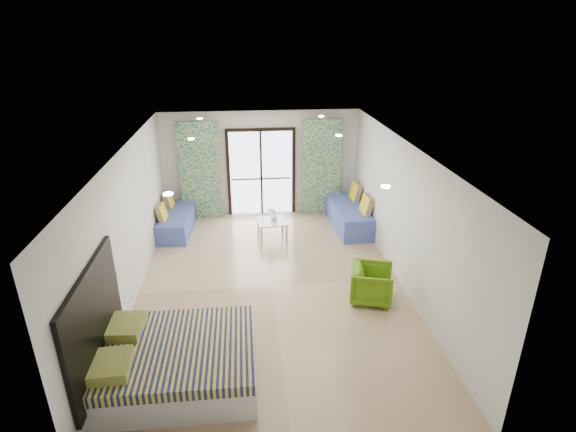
{
  "coord_description": "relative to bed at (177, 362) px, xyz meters",
  "views": [
    {
      "loc": [
        -0.44,
        -7.41,
        4.61
      ],
      "look_at": [
        0.39,
        0.71,
        1.15
      ],
      "focal_mm": 28.0,
      "sensor_mm": 36.0,
      "label": 1
    }
  ],
  "objects": [
    {
      "name": "daybed_right",
      "position": [
        3.6,
        4.92,
        -0.0
      ],
      "size": [
        0.85,
        2.01,
        0.98
      ],
      "rotation": [
        0.0,
        0.0,
        0.04
      ],
      "color": "#43579F",
      "rests_on": "floor"
    },
    {
      "name": "downlight_a",
      "position": [
        0.08,
        0.32,
        2.37
      ],
      "size": [
        0.12,
        0.12,
        0.02
      ],
      "primitive_type": "cylinder",
      "color": "#FFE0B2",
      "rests_on": "ceiling"
    },
    {
      "name": "floor",
      "position": [
        1.48,
        2.32,
        -0.3
      ],
      "size": [
        5.0,
        7.5,
        0.01
      ],
      "primitive_type": null,
      "color": "#9A7C5C",
      "rests_on": "ground"
    },
    {
      "name": "headboard",
      "position": [
        -0.98,
        0.0,
        0.75
      ],
      "size": [
        0.06,
        2.1,
        1.5
      ],
      "primitive_type": "cube",
      "color": "black",
      "rests_on": "floor"
    },
    {
      "name": "daybed_left",
      "position": [
        -0.64,
        5.07,
        -0.04
      ],
      "size": [
        0.78,
        1.78,
        0.86
      ],
      "rotation": [
        0.0,
        0.0,
        -0.06
      ],
      "color": "#43579F",
      "rests_on": "floor"
    },
    {
      "name": "downlight_e",
      "position": [
        0.08,
        5.32,
        2.37
      ],
      "size": [
        0.12,
        0.12,
        0.02
      ],
      "primitive_type": "cylinder",
      "color": "#FFE0B2",
      "rests_on": "ceiling"
    },
    {
      "name": "downlight_f",
      "position": [
        2.88,
        5.32,
        2.37
      ],
      "size": [
        0.12,
        0.12,
        0.02
      ],
      "primitive_type": "cylinder",
      "color": "#FFE0B2",
      "rests_on": "ceiling"
    },
    {
      "name": "balcony_rail",
      "position": [
        1.48,
        6.05,
        0.65
      ],
      "size": [
        1.52,
        0.03,
        0.04
      ],
      "primitive_type": "cube",
      "color": "#595451",
      "rests_on": "balcony_door"
    },
    {
      "name": "downlight_d",
      "position": [
        2.88,
        3.32,
        2.37
      ],
      "size": [
        0.12,
        0.12,
        0.02
      ],
      "primitive_type": "cylinder",
      "color": "#FFE0B2",
      "rests_on": "ceiling"
    },
    {
      "name": "ceiling",
      "position": [
        1.48,
        2.32,
        2.4
      ],
      "size": [
        5.0,
        7.5,
        0.01
      ],
      "primitive_type": null,
      "color": "silver",
      "rests_on": "ground"
    },
    {
      "name": "downlight_b",
      "position": [
        2.88,
        0.32,
        2.37
      ],
      "size": [
        0.12,
        0.12,
        0.02
      ],
      "primitive_type": "cylinder",
      "color": "#FFE0B2",
      "rests_on": "ceiling"
    },
    {
      "name": "coffee_table",
      "position": [
        1.64,
        4.46,
        0.09
      ],
      "size": [
        0.72,
        0.72,
        0.77
      ],
      "rotation": [
        0.0,
        0.0,
        0.08
      ],
      "color": "silver",
      "rests_on": "floor"
    },
    {
      "name": "curtain_right",
      "position": [
        3.03,
        5.89,
        0.95
      ],
      "size": [
        1.0,
        0.1,
        2.5
      ],
      "primitive_type": "cube",
      "color": "silver",
      "rests_on": "floor"
    },
    {
      "name": "wall_right",
      "position": [
        3.98,
        2.32,
        1.05
      ],
      "size": [
        0.01,
        7.5,
        2.7
      ],
      "primitive_type": null,
      "color": "silver",
      "rests_on": "ground"
    },
    {
      "name": "armchair",
      "position": [
        3.25,
        1.69,
        0.06
      ],
      "size": [
        0.84,
        0.87,
        0.73
      ],
      "primitive_type": "imported",
      "rotation": [
        0.0,
        0.0,
        1.29
      ],
      "color": "#578B12",
      "rests_on": "floor"
    },
    {
      "name": "switch_plate",
      "position": [
        -0.99,
        1.25,
        0.75
      ],
      "size": [
        0.02,
        0.1,
        0.1
      ],
      "primitive_type": "cube",
      "color": "silver",
      "rests_on": "wall_left"
    },
    {
      "name": "wall_back",
      "position": [
        1.48,
        6.07,
        1.05
      ],
      "size": [
        5.0,
        0.01,
        2.7
      ],
      "primitive_type": null,
      "color": "silver",
      "rests_on": "ground"
    },
    {
      "name": "wall_front",
      "position": [
        1.48,
        -1.43,
        1.05
      ],
      "size": [
        5.0,
        0.01,
        2.7
      ],
      "primitive_type": null,
      "color": "silver",
      "rests_on": "ground"
    },
    {
      "name": "wall_left",
      "position": [
        -1.02,
        2.32,
        1.05
      ],
      "size": [
        0.01,
        7.5,
        2.7
      ],
      "primitive_type": null,
      "color": "silver",
      "rests_on": "ground"
    },
    {
      "name": "downlight_c",
      "position": [
        0.08,
        3.32,
        2.37
      ],
      "size": [
        0.12,
        0.12,
        0.02
      ],
      "primitive_type": "cylinder",
      "color": "#FFE0B2",
      "rests_on": "ceiling"
    },
    {
      "name": "vase",
      "position": [
        1.69,
        4.47,
        0.22
      ],
      "size": [
        0.19,
        0.2,
        0.16
      ],
      "primitive_type": "imported",
      "rotation": [
        0.0,
        0.0,
        -0.25
      ],
      "color": "white",
      "rests_on": "coffee_table"
    },
    {
      "name": "curtain_left",
      "position": [
        -0.07,
        5.89,
        0.95
      ],
      "size": [
        1.0,
        0.1,
        2.5
      ],
      "primitive_type": "cube",
      "color": "silver",
      "rests_on": "floor"
    },
    {
      "name": "bed",
      "position": [
        0.0,
        0.0,
        0.0
      ],
      "size": [
        2.11,
        1.72,
        0.73
      ],
      "color": "silver",
      "rests_on": "floor"
    },
    {
      "name": "balcony_door",
      "position": [
        1.48,
        6.04,
        0.95
      ],
      "size": [
        1.76,
        0.08,
        2.28
      ],
      "color": "black",
      "rests_on": "floor"
    }
  ]
}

